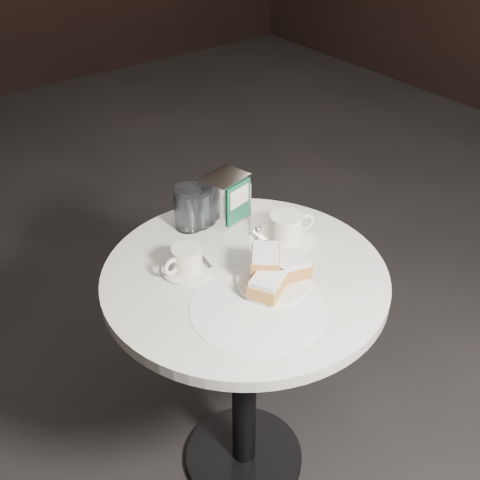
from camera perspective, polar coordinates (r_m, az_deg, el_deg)
name	(u,v)px	position (r m, az deg, el deg)	size (l,w,h in m)	color
ground	(244,459)	(2.01, 0.37, -20.07)	(7.00, 7.00, 0.00)	black
cafe_table	(245,332)	(1.59, 0.44, -8.71)	(0.70, 0.70, 0.74)	black
sugar_spill	(258,307)	(1.37, 1.72, -6.37)	(0.31, 0.31, 0.00)	white
beignet_plate	(274,274)	(1.41, 3.22, -3.20)	(0.20, 0.20, 0.08)	silver
coffee_cup_left	(187,261)	(1.46, -5.08, -2.03)	(0.14, 0.14, 0.07)	silver
coffee_cup_right	(286,229)	(1.56, 4.41, 1.01)	(0.18, 0.18, 0.08)	silver
water_glass_left	(188,208)	(1.60, -4.94, 3.00)	(0.09, 0.09, 0.12)	white
water_glass_right	(198,207)	(1.61, -3.98, 3.12)	(0.09, 0.09, 0.11)	silver
napkin_dispenser	(225,198)	(1.62, -1.40, 3.98)	(0.13, 0.12, 0.13)	silver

